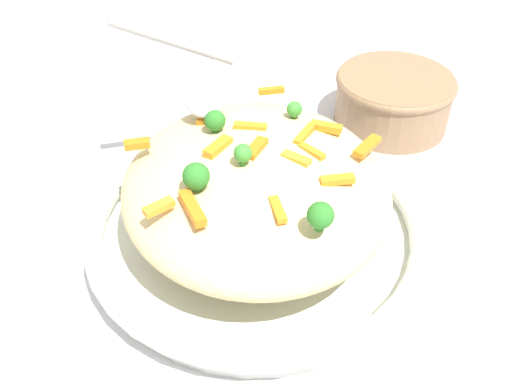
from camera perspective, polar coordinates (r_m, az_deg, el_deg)
ground_plane at (r=0.63m, az=-0.00°, el=-5.35°), size 2.40×2.40×0.00m
serving_bowl at (r=0.61m, az=-0.00°, el=-3.82°), size 0.35×0.35×0.04m
pasta_mound at (r=0.57m, az=-0.00°, el=0.54°), size 0.28×0.26×0.09m
carrot_piece_0 at (r=0.59m, az=6.88°, el=6.34°), size 0.02×0.03×0.01m
carrot_piece_1 at (r=0.49m, az=-6.24°, el=-1.56°), size 0.04×0.02×0.01m
carrot_piece_2 at (r=0.57m, az=10.87°, el=4.39°), size 0.03×0.03×0.01m
carrot_piece_3 at (r=0.57m, az=4.76°, el=5.64°), size 0.03×0.03×0.01m
carrot_piece_4 at (r=0.57m, az=-11.57°, el=4.65°), size 0.01×0.03×0.01m
carrot_piece_5 at (r=0.50m, az=-9.50°, el=-1.46°), size 0.02×0.03×0.01m
carrot_piece_6 at (r=0.61m, az=-4.99°, el=7.42°), size 0.03×0.02×0.01m
carrot_piece_7 at (r=0.55m, az=5.45°, el=3.96°), size 0.03×0.02×0.01m
carrot_piece_8 at (r=0.58m, az=-0.36°, el=6.39°), size 0.02×0.03×0.01m
carrot_piece_9 at (r=0.54m, az=3.93°, el=3.27°), size 0.03×0.03×0.01m
carrot_piece_10 at (r=0.55m, az=-3.74°, el=4.40°), size 0.03×0.03×0.01m
carrot_piece_11 at (r=0.49m, az=2.14°, el=-1.72°), size 0.03×0.01×0.01m
carrot_piece_12 at (r=0.52m, az=7.98°, el=1.20°), size 0.01×0.03×0.01m
carrot_piece_13 at (r=0.65m, az=1.52°, el=9.90°), size 0.01×0.03×0.01m
carrot_piece_14 at (r=0.55m, az=0.41°, el=4.44°), size 0.03×0.03×0.01m
broccoli_floret_0 at (r=0.57m, az=-4.03°, el=6.96°), size 0.02×0.02×0.02m
broccoli_floret_1 at (r=0.50m, az=-5.88°, el=1.53°), size 0.02×0.02×0.03m
broccoli_floret_2 at (r=0.47m, az=6.33°, el=-2.32°), size 0.02×0.02×0.03m
broccoli_floret_3 at (r=0.52m, az=-1.29°, el=3.80°), size 0.02×0.02×0.02m
broccoli_floret_4 at (r=0.60m, az=3.78°, el=8.09°), size 0.02×0.02×0.02m
serving_spoon at (r=0.62m, az=-6.11°, el=10.87°), size 0.12×0.14×0.09m
companion_bowl at (r=0.82m, az=13.30°, el=8.99°), size 0.16×0.16×0.07m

